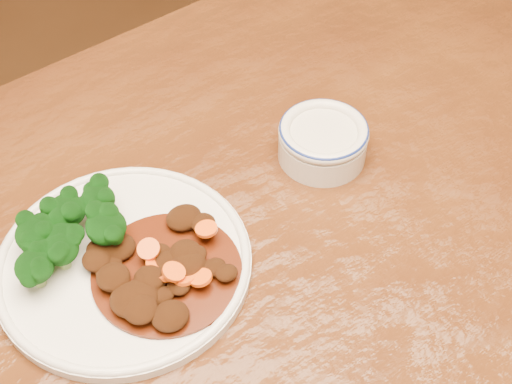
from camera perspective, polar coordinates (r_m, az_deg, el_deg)
dining_table at (r=0.85m, az=-0.21°, el=-8.68°), size 1.61×1.10×0.75m
dinner_plate at (r=0.79m, az=-10.53°, el=-5.53°), size 0.28×0.28×0.02m
broccoli_florets at (r=0.79m, az=-14.89°, el=-3.12°), size 0.13×0.10×0.05m
mince_stew at (r=0.76m, az=-7.98°, el=-6.27°), size 0.16×0.16×0.03m
dip_bowl at (r=0.88m, az=5.38°, el=4.17°), size 0.11×0.11×0.05m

